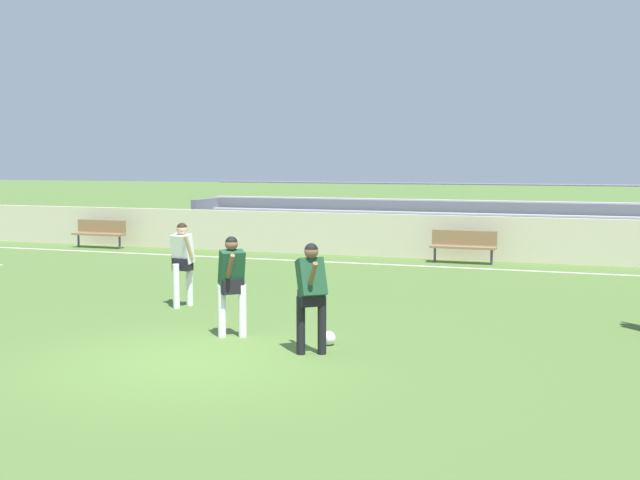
# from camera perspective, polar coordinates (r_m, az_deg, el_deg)

# --- Properties ---
(ground_plane) EXTENTS (160.00, 160.00, 0.00)m
(ground_plane) POSITION_cam_1_polar(r_m,az_deg,el_deg) (11.62, -9.01, -8.54)
(ground_plane) COLOR #4C6B30
(field_line_sideline) EXTENTS (44.00, 0.12, 0.01)m
(field_line_sideline) POSITION_cam_1_polar(r_m,az_deg,el_deg) (21.76, 4.70, -1.76)
(field_line_sideline) COLOR white
(field_line_sideline) RESTS_ON ground
(sideline_wall) EXTENTS (48.00, 0.16, 1.27)m
(sideline_wall) POSITION_cam_1_polar(r_m,az_deg,el_deg) (23.32, 5.74, 0.30)
(sideline_wall) COLOR beige
(sideline_wall) RESTS_ON ground
(bleacher_stand) EXTENTS (18.19, 2.36, 2.10)m
(bleacher_stand) POSITION_cam_1_polar(r_m,az_deg,el_deg) (25.00, 10.68, 1.13)
(bleacher_stand) COLOR #B2B2B7
(bleacher_stand) RESTS_ON ground
(bench_far_left) EXTENTS (1.80, 0.40, 0.90)m
(bench_far_left) POSITION_cam_1_polar(r_m,az_deg,el_deg) (22.25, 10.27, -0.26)
(bench_far_left) COLOR olive
(bench_far_left) RESTS_ON ground
(bench_near_bin) EXTENTS (1.80, 0.40, 0.90)m
(bench_near_bin) POSITION_cam_1_polar(r_m,az_deg,el_deg) (26.68, -15.53, 0.62)
(bench_near_bin) COLOR olive
(bench_near_bin) RESTS_ON ground
(player_dark_trailing_run) EXTENTS (0.55, 0.70, 1.65)m
(player_dark_trailing_run) POSITION_cam_1_polar(r_m,az_deg,el_deg) (11.64, -0.63, -3.51)
(player_dark_trailing_run) COLOR black
(player_dark_trailing_run) RESTS_ON ground
(player_dark_wide_left) EXTENTS (0.51, 0.73, 1.64)m
(player_dark_wide_left) POSITION_cam_1_polar(r_m,az_deg,el_deg) (12.85, -6.36, -2.70)
(player_dark_wide_left) COLOR white
(player_dark_wide_left) RESTS_ON ground
(player_white_dropping_back) EXTENTS (0.51, 0.48, 1.65)m
(player_white_dropping_back) POSITION_cam_1_polar(r_m,az_deg,el_deg) (15.62, -9.85, -1.22)
(player_white_dropping_back) COLOR white
(player_white_dropping_back) RESTS_ON ground
(soccer_ball) EXTENTS (0.22, 0.22, 0.22)m
(soccer_ball) POSITION_cam_1_polar(r_m,az_deg,el_deg) (12.37, 0.62, -7.06)
(soccer_ball) COLOR white
(soccer_ball) RESTS_ON ground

